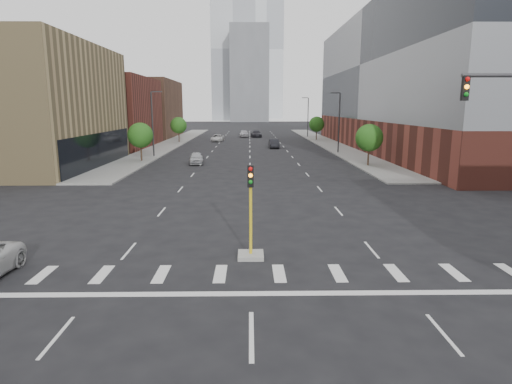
{
  "coord_description": "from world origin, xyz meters",
  "views": [
    {
      "loc": [
        -0.04,
        -10.13,
        6.96
      ],
      "look_at": [
        0.3,
        12.2,
        2.5
      ],
      "focal_mm": 30.0,
      "sensor_mm": 36.0,
      "label": 1
    }
  ],
  "objects_px": {
    "car_mid_right": "(274,144)",
    "car_distant": "(244,133)",
    "median_traffic_signal": "(251,238)",
    "car_near_left": "(196,158)",
    "car_deep_right": "(256,134)",
    "car_far_left": "(218,138)"
  },
  "relations": [
    {
      "from": "car_near_left",
      "to": "car_far_left",
      "type": "bearing_deg",
      "value": 84.37
    },
    {
      "from": "car_deep_right",
      "to": "car_distant",
      "type": "height_order",
      "value": "car_distant"
    },
    {
      "from": "car_near_left",
      "to": "car_deep_right",
      "type": "distance_m",
      "value": 48.32
    },
    {
      "from": "car_distant",
      "to": "median_traffic_signal",
      "type": "bearing_deg",
      "value": -92.52
    },
    {
      "from": "median_traffic_signal",
      "to": "car_near_left",
      "type": "relative_size",
      "value": 1.03
    },
    {
      "from": "median_traffic_signal",
      "to": "car_distant",
      "type": "bearing_deg",
      "value": 90.96
    },
    {
      "from": "median_traffic_signal",
      "to": "car_near_left",
      "type": "height_order",
      "value": "median_traffic_signal"
    },
    {
      "from": "car_far_left",
      "to": "car_mid_right",
      "type": "bearing_deg",
      "value": -50.2
    },
    {
      "from": "car_mid_right",
      "to": "car_distant",
      "type": "distance_m",
      "value": 27.84
    },
    {
      "from": "median_traffic_signal",
      "to": "car_mid_right",
      "type": "distance_m",
      "value": 54.71
    },
    {
      "from": "car_near_left",
      "to": "median_traffic_signal",
      "type": "bearing_deg",
      "value": -84.41
    },
    {
      "from": "car_near_left",
      "to": "car_far_left",
      "type": "relative_size",
      "value": 0.85
    },
    {
      "from": "car_far_left",
      "to": "car_distant",
      "type": "bearing_deg",
      "value": 71.02
    },
    {
      "from": "car_deep_right",
      "to": "car_distant",
      "type": "xyz_separation_m",
      "value": [
        -2.87,
        0.48,
        0.06
      ]
    },
    {
      "from": "car_mid_right",
      "to": "car_distant",
      "type": "bearing_deg",
      "value": 99.64
    },
    {
      "from": "median_traffic_signal",
      "to": "car_mid_right",
      "type": "relative_size",
      "value": 0.96
    },
    {
      "from": "car_far_left",
      "to": "car_deep_right",
      "type": "distance_m",
      "value": 14.78
    },
    {
      "from": "car_distant",
      "to": "car_deep_right",
      "type": "bearing_deg",
      "value": -12.92
    },
    {
      "from": "car_near_left",
      "to": "car_far_left",
      "type": "height_order",
      "value": "car_near_left"
    },
    {
      "from": "median_traffic_signal",
      "to": "car_near_left",
      "type": "xyz_separation_m",
      "value": [
        -6.65,
        33.74,
        -0.25
      ]
    },
    {
      "from": "car_deep_right",
      "to": "car_distant",
      "type": "relative_size",
      "value": 1.1
    },
    {
      "from": "median_traffic_signal",
      "to": "car_deep_right",
      "type": "xyz_separation_m",
      "value": [
        1.5,
        81.37,
        -0.2
      ]
    }
  ]
}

